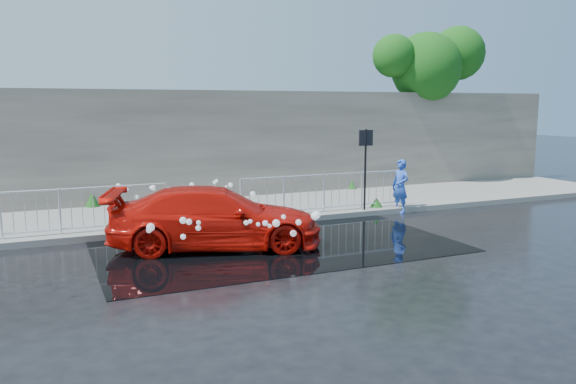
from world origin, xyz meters
TOP-DOWN VIEW (x-y plane):
  - ground at (0.00, 0.00)m, footprint 90.00×90.00m
  - pavement at (0.00, 5.00)m, footprint 30.00×4.00m
  - curb at (0.00, 3.00)m, footprint 30.00×0.25m
  - retaining_wall at (0.00, 7.20)m, footprint 30.00×0.60m
  - puddle at (0.50, 1.00)m, footprint 8.00×5.00m
  - sign_post at (4.20, 3.10)m, footprint 0.45×0.06m
  - tree at (9.74, 7.41)m, footprint 4.87×2.73m
  - railing_left at (-4.00, 3.35)m, footprint 5.05×0.05m
  - railing_right at (3.00, 3.35)m, footprint 5.05×0.05m
  - weeds at (-0.52, 4.60)m, footprint 12.17×3.93m
  - water_spray at (-0.74, 2.31)m, footprint 3.68×5.40m
  - red_car at (-0.84, 1.23)m, footprint 5.07×3.23m
  - person at (5.37, 3.00)m, footprint 0.50×0.65m

SIDE VIEW (x-z plane):
  - ground at x=0.00m, z-range 0.00..0.00m
  - puddle at x=0.50m, z-range 0.00..0.01m
  - pavement at x=0.00m, z-range 0.00..0.15m
  - curb at x=0.00m, z-range 0.00..0.16m
  - weeds at x=-0.52m, z-range 0.12..0.54m
  - red_car at x=-0.84m, z-range 0.00..1.37m
  - water_spray at x=-0.74m, z-range 0.19..1.24m
  - railing_left at x=-4.00m, z-range 0.19..1.29m
  - railing_right at x=3.00m, z-range 0.19..1.29m
  - person at x=5.37m, z-range 0.00..1.60m
  - sign_post at x=4.20m, z-range 0.47..2.97m
  - retaining_wall at x=0.00m, z-range 0.15..3.65m
  - tree at x=9.74m, z-range 1.64..7.91m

